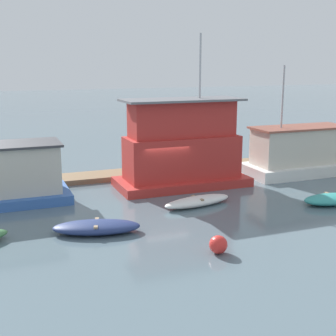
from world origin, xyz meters
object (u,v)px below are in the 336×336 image
(houseboat_red, at_px, (182,148))
(buoy_red, at_px, (218,245))
(dinghy_navy, at_px, (97,227))
(dinghy_teal, at_px, (332,199))
(houseboat_white, at_px, (299,153))
(dinghy_white, at_px, (198,201))

(houseboat_red, height_order, buoy_red, houseboat_red)
(buoy_red, bearing_deg, houseboat_red, 75.01)
(dinghy_navy, xyz_separation_m, dinghy_teal, (11.86, -0.26, -0.00))
(houseboat_red, xyz_separation_m, houseboat_white, (8.05, 0.08, -0.81))
(houseboat_red, height_order, dinghy_teal, houseboat_red)
(houseboat_red, distance_m, houseboat_white, 8.09)
(buoy_red, bearing_deg, dinghy_navy, 134.96)
(dinghy_white, height_order, dinghy_teal, dinghy_teal)
(houseboat_white, distance_m, buoy_red, 14.27)
(houseboat_white, height_order, dinghy_white, houseboat_white)
(dinghy_white, height_order, buoy_red, buoy_red)
(houseboat_red, xyz_separation_m, dinghy_white, (-0.78, -3.82, -1.93))
(dinghy_navy, relative_size, buoy_red, 5.66)
(houseboat_red, height_order, houseboat_white, houseboat_red)
(dinghy_white, distance_m, buoy_red, 5.89)
(dinghy_navy, height_order, buoy_red, buoy_red)
(houseboat_red, bearing_deg, dinghy_navy, -137.49)
(dinghy_white, bearing_deg, houseboat_red, 78.52)
(houseboat_red, relative_size, dinghy_navy, 2.19)
(dinghy_teal, bearing_deg, buoy_red, -156.94)
(houseboat_red, height_order, dinghy_navy, houseboat_red)
(buoy_red, bearing_deg, dinghy_white, 72.70)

